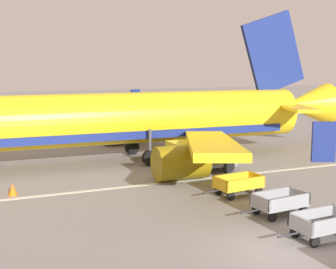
{
  "coord_description": "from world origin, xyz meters",
  "views": [
    {
      "loc": [
        -10.26,
        -13.78,
        7.05
      ],
      "look_at": [
        0.43,
        11.76,
        2.8
      ],
      "focal_mm": 49.31,
      "sensor_mm": 36.0,
      "label": 1
    }
  ],
  "objects_px": {
    "airplane": "(121,120)",
    "baggage_cart_far_end": "(238,184)",
    "baggage_cart_third_in_row": "(322,224)",
    "service_truck_beside_carts": "(190,157)",
    "baggage_cart_fourth_in_row": "(280,203)",
    "traffic_cone_near_plane": "(13,190)"
  },
  "relations": [
    {
      "from": "baggage_cart_third_in_row",
      "to": "traffic_cone_near_plane",
      "type": "bearing_deg",
      "value": 134.43
    },
    {
      "from": "baggage_cart_fourth_in_row",
      "to": "service_truck_beside_carts",
      "type": "distance_m",
      "value": 9.27
    },
    {
      "from": "baggage_cart_far_end",
      "to": "baggage_cart_fourth_in_row",
      "type": "bearing_deg",
      "value": -89.41
    },
    {
      "from": "baggage_cart_third_in_row",
      "to": "traffic_cone_near_plane",
      "type": "distance_m",
      "value": 15.95
    },
    {
      "from": "airplane",
      "to": "baggage_cart_far_end",
      "type": "height_order",
      "value": "airplane"
    },
    {
      "from": "baggage_cart_third_in_row",
      "to": "baggage_cart_fourth_in_row",
      "type": "xyz_separation_m",
      "value": [
        0.17,
        3.11,
        0.0
      ]
    },
    {
      "from": "baggage_cart_fourth_in_row",
      "to": "service_truck_beside_carts",
      "type": "bearing_deg",
      "value": 91.63
    },
    {
      "from": "traffic_cone_near_plane",
      "to": "baggage_cart_third_in_row",
      "type": "bearing_deg",
      "value": -45.57
    },
    {
      "from": "service_truck_beside_carts",
      "to": "baggage_cart_far_end",
      "type": "bearing_deg",
      "value": -87.7
    },
    {
      "from": "service_truck_beside_carts",
      "to": "traffic_cone_near_plane",
      "type": "distance_m",
      "value": 11.14
    },
    {
      "from": "baggage_cart_far_end",
      "to": "airplane",
      "type": "bearing_deg",
      "value": 106.63
    },
    {
      "from": "baggage_cart_far_end",
      "to": "service_truck_beside_carts",
      "type": "bearing_deg",
      "value": 92.3
    },
    {
      "from": "baggage_cart_far_end",
      "to": "traffic_cone_near_plane",
      "type": "distance_m",
      "value": 12.22
    },
    {
      "from": "airplane",
      "to": "baggage_cart_third_in_row",
      "type": "relative_size",
      "value": 10.47
    },
    {
      "from": "baggage_cart_third_in_row",
      "to": "traffic_cone_near_plane",
      "type": "xyz_separation_m",
      "value": [
        -11.16,
        11.38,
        -0.27
      ]
    },
    {
      "from": "airplane",
      "to": "service_truck_beside_carts",
      "type": "distance_m",
      "value": 6.41
    },
    {
      "from": "baggage_cart_far_end",
      "to": "traffic_cone_near_plane",
      "type": "xyz_separation_m",
      "value": [
        -11.29,
        4.66,
        -0.27
      ]
    },
    {
      "from": "baggage_cart_third_in_row",
      "to": "baggage_cart_fourth_in_row",
      "type": "height_order",
      "value": "same"
    },
    {
      "from": "airplane",
      "to": "baggage_cart_fourth_in_row",
      "type": "distance_m",
      "value": 15.11
    },
    {
      "from": "baggage_cart_third_in_row",
      "to": "service_truck_beside_carts",
      "type": "height_order",
      "value": "service_truck_beside_carts"
    },
    {
      "from": "airplane",
      "to": "service_truck_beside_carts",
      "type": "xyz_separation_m",
      "value": [
        3.04,
        -5.29,
        -1.95
      ]
    },
    {
      "from": "baggage_cart_third_in_row",
      "to": "baggage_cart_far_end",
      "type": "distance_m",
      "value": 6.73
    }
  ]
}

